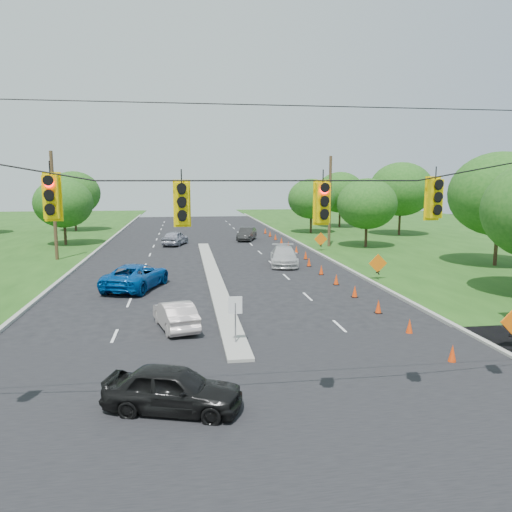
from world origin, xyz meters
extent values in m
plane|color=black|center=(0.00, 0.00, 0.00)|extent=(160.00, 160.00, 0.00)
cube|color=black|center=(0.00, 0.00, 0.00)|extent=(160.00, 14.00, 0.02)
cube|color=gray|center=(-10.10, 30.00, 0.00)|extent=(0.25, 110.00, 0.16)
cube|color=gray|center=(10.10, 30.00, 0.00)|extent=(0.25, 110.00, 0.16)
cube|color=gray|center=(0.00, 21.00, 0.00)|extent=(1.00, 34.00, 0.18)
cylinder|color=gray|center=(0.00, 6.00, 0.90)|extent=(0.06, 0.06, 1.80)
cube|color=white|center=(0.00, 6.00, 1.70)|extent=(0.55, 0.04, 0.70)
cylinder|color=black|center=(0.00, -1.00, 7.00)|extent=(24.00, 0.04, 0.04)
cube|color=#FDD802|center=(-5.00, -1.00, 6.22)|extent=(0.34, 0.24, 1.00)
cube|color=#FDD802|center=(-2.00, -1.00, 6.05)|extent=(0.34, 0.24, 1.00)
cube|color=#FDD802|center=(1.50, -1.00, 6.05)|extent=(0.34, 0.24, 1.00)
cube|color=#FDD802|center=(4.50, -1.00, 6.14)|extent=(0.34, 0.24, 1.00)
cylinder|color=#422D1C|center=(-12.50, 30.00, 4.50)|extent=(0.28, 0.28, 9.00)
cylinder|color=#422D1C|center=(12.50, 35.00, 4.50)|extent=(0.28, 0.28, 9.00)
cone|color=red|center=(7.63, 3.00, 0.35)|extent=(0.32, 0.32, 0.70)
cone|color=red|center=(7.63, 6.50, 0.35)|extent=(0.32, 0.32, 0.70)
cone|color=red|center=(7.63, 10.00, 0.35)|extent=(0.32, 0.32, 0.70)
cone|color=red|center=(7.63, 13.50, 0.35)|extent=(0.32, 0.32, 0.70)
cone|color=red|center=(7.63, 17.00, 0.35)|extent=(0.32, 0.32, 0.70)
cone|color=red|center=(7.63, 20.50, 0.35)|extent=(0.32, 0.32, 0.70)
cone|color=red|center=(7.63, 24.00, 0.35)|extent=(0.32, 0.32, 0.70)
cone|color=red|center=(8.23, 27.50, 0.35)|extent=(0.32, 0.32, 0.70)
cone|color=red|center=(8.23, 31.00, 0.35)|extent=(0.32, 0.32, 0.70)
cone|color=red|center=(8.23, 34.50, 0.35)|extent=(0.32, 0.32, 0.70)
cone|color=red|center=(8.23, 38.00, 0.35)|extent=(0.32, 0.32, 0.70)
cone|color=red|center=(8.23, 41.50, 0.35)|extent=(0.32, 0.32, 0.70)
cone|color=red|center=(8.23, 45.00, 0.35)|extent=(0.32, 0.32, 0.70)
cone|color=red|center=(8.23, 48.50, 0.35)|extent=(0.32, 0.32, 0.70)
cube|color=black|center=(10.80, 18.00, 0.55)|extent=(0.06, 0.58, 0.26)
cube|color=black|center=(10.80, 18.00, 0.55)|extent=(0.06, 0.58, 0.26)
cube|color=orange|center=(10.80, 18.00, 1.15)|extent=(1.27, 0.05, 1.27)
cube|color=black|center=(10.80, 32.00, 0.55)|extent=(0.06, 0.58, 0.26)
cube|color=black|center=(10.80, 32.00, 0.55)|extent=(0.06, 0.58, 0.26)
cube|color=orange|center=(10.80, 32.00, 1.15)|extent=(1.27, 0.05, 1.27)
cylinder|color=black|center=(-14.00, 40.00, 1.26)|extent=(0.28, 0.28, 2.52)
ellipsoid|color=#194C14|center=(-14.00, 40.00, 4.34)|extent=(5.88, 5.88, 5.04)
cylinder|color=black|center=(-16.00, 55.00, 1.44)|extent=(0.28, 0.28, 2.88)
ellipsoid|color=#194C14|center=(-16.00, 55.00, 4.96)|extent=(6.72, 6.72, 5.76)
cylinder|color=black|center=(22.00, 22.00, 1.62)|extent=(0.28, 0.28, 3.24)
ellipsoid|color=#194C14|center=(22.00, 22.00, 5.58)|extent=(7.56, 7.56, 6.48)
cylinder|color=black|center=(16.00, 34.00, 1.26)|extent=(0.28, 0.28, 2.52)
ellipsoid|color=#194C14|center=(16.00, 34.00, 4.34)|extent=(5.88, 5.88, 5.04)
cylinder|color=black|center=(24.00, 44.00, 1.62)|extent=(0.28, 0.28, 3.24)
ellipsoid|color=#194C14|center=(24.00, 44.00, 5.58)|extent=(7.56, 7.56, 6.48)
cylinder|color=black|center=(20.00, 55.00, 1.44)|extent=(0.28, 0.28, 2.88)
ellipsoid|color=#194C14|center=(20.00, 55.00, 4.96)|extent=(6.72, 6.72, 5.76)
cylinder|color=black|center=(14.00, 48.00, 1.26)|extent=(0.28, 0.28, 2.52)
ellipsoid|color=#194C14|center=(14.00, 48.00, 4.34)|extent=(5.88, 5.88, 5.04)
imported|color=black|center=(-2.37, 0.56, 0.68)|extent=(4.30, 2.72, 1.36)
imported|color=beige|center=(-2.42, 8.83, 0.63)|extent=(2.24, 4.05, 1.27)
imported|color=#03459A|center=(-4.91, 17.67, 0.78)|extent=(4.27, 6.17, 1.57)
imported|color=#BEBEBE|center=(5.80, 24.79, 0.74)|extent=(2.86, 5.38, 1.48)
imported|color=#9091A0|center=(-2.84, 38.57, 0.75)|extent=(3.03, 4.74, 1.50)
imported|color=black|center=(5.00, 41.56, 0.71)|extent=(2.79, 4.58, 1.42)
camera|label=1|loc=(-1.98, -13.21, 6.60)|focal=35.00mm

